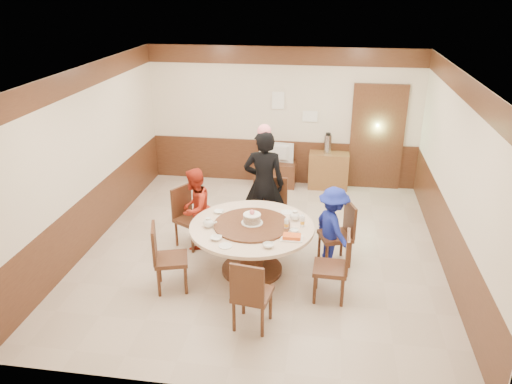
# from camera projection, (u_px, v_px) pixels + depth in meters

# --- Properties ---
(room) EXTENTS (6.00, 6.04, 2.84)m
(room) POSITION_uv_depth(u_px,v_px,m) (264.00, 187.00, 7.56)
(room) COLOR #C4AF9C
(room) RESTS_ON ground
(banquet_table) EXTENTS (1.78, 1.78, 0.78)m
(banquet_table) POSITION_uv_depth(u_px,v_px,m) (252.00, 239.00, 7.18)
(banquet_table) COLOR #482616
(banquet_table) RESTS_ON ground
(chair_0) EXTENTS (0.57, 0.56, 0.97)m
(chair_0) POSITION_uv_depth(u_px,v_px,m) (336.00, 245.00, 7.49)
(chair_0) COLOR #482616
(chair_0) RESTS_ON ground
(chair_1) EXTENTS (0.48, 0.48, 0.97)m
(chair_1) POSITION_uv_depth(u_px,v_px,m) (273.00, 218.00, 8.33)
(chair_1) COLOR #482616
(chair_1) RESTS_ON ground
(chair_2) EXTENTS (0.60, 0.60, 0.97)m
(chair_2) POSITION_uv_depth(u_px,v_px,m) (191.00, 227.00, 8.02)
(chair_2) COLOR #482616
(chair_2) RESTS_ON ground
(chair_3) EXTENTS (0.56, 0.55, 0.97)m
(chair_3) POSITION_uv_depth(u_px,v_px,m) (170.00, 269.00, 6.87)
(chair_3) COLOR #482616
(chair_3) RESTS_ON ground
(chair_4) EXTENTS (0.50, 0.51, 0.97)m
(chair_4) POSITION_uv_depth(u_px,v_px,m) (252.00, 305.00, 6.09)
(chair_4) COLOR #482616
(chair_4) RESTS_ON ground
(chair_5) EXTENTS (0.46, 0.45, 0.97)m
(chair_5) POSITION_uv_depth(u_px,v_px,m) (331.00, 278.00, 6.65)
(chair_5) COLOR #482616
(chair_5) RESTS_ON ground
(person_standing) EXTENTS (0.68, 0.46, 1.83)m
(person_standing) POSITION_uv_depth(u_px,v_px,m) (264.00, 184.00, 8.10)
(person_standing) COLOR black
(person_standing) RESTS_ON ground
(person_red) EXTENTS (0.61, 0.72, 1.32)m
(person_red) POSITION_uv_depth(u_px,v_px,m) (195.00, 209.00, 7.83)
(person_red) COLOR #A32615
(person_red) RESTS_ON ground
(person_blue) EXTENTS (0.81, 0.93, 1.24)m
(person_blue) POSITION_uv_depth(u_px,v_px,m) (333.00, 227.00, 7.33)
(person_blue) COLOR navy
(person_blue) RESTS_ON ground
(birthday_cake) EXTENTS (0.31, 0.31, 0.21)m
(birthday_cake) POSITION_uv_depth(u_px,v_px,m) (252.00, 218.00, 7.07)
(birthday_cake) COLOR white
(birthday_cake) RESTS_ON banquet_table
(teapot_left) EXTENTS (0.17, 0.15, 0.13)m
(teapot_left) POSITION_uv_depth(u_px,v_px,m) (208.00, 223.00, 7.03)
(teapot_left) COLOR white
(teapot_left) RESTS_ON banquet_table
(teapot_right) EXTENTS (0.17, 0.15, 0.13)m
(teapot_right) POSITION_uv_depth(u_px,v_px,m) (295.00, 216.00, 7.24)
(teapot_right) COLOR white
(teapot_right) RESTS_ON banquet_table
(bowl_0) EXTENTS (0.14, 0.14, 0.04)m
(bowl_0) POSITION_uv_depth(u_px,v_px,m) (219.00, 212.00, 7.48)
(bowl_0) COLOR white
(bowl_0) RESTS_ON banquet_table
(bowl_1) EXTENTS (0.15, 0.15, 0.05)m
(bowl_1) POSITION_uv_depth(u_px,v_px,m) (268.00, 245.00, 6.51)
(bowl_1) COLOR white
(bowl_1) RESTS_ON banquet_table
(bowl_2) EXTENTS (0.16, 0.16, 0.04)m
(bowl_2) POSITION_uv_depth(u_px,v_px,m) (216.00, 238.00, 6.71)
(bowl_2) COLOR white
(bowl_2) RESTS_ON banquet_table
(bowl_3) EXTENTS (0.13, 0.13, 0.04)m
(bowl_3) POSITION_uv_depth(u_px,v_px,m) (294.00, 231.00, 6.90)
(bowl_3) COLOR white
(bowl_3) RESTS_ON banquet_table
(saucer_near) EXTENTS (0.18, 0.18, 0.01)m
(saucer_near) POSITION_uv_depth(u_px,v_px,m) (225.00, 246.00, 6.54)
(saucer_near) COLOR white
(saucer_near) RESTS_ON banquet_table
(saucer_far) EXTENTS (0.18, 0.18, 0.01)m
(saucer_far) POSITION_uv_depth(u_px,v_px,m) (287.00, 212.00, 7.49)
(saucer_far) COLOR white
(saucer_far) RESTS_ON banquet_table
(shrimp_platter) EXTENTS (0.30, 0.20, 0.06)m
(shrimp_platter) POSITION_uv_depth(u_px,v_px,m) (292.00, 237.00, 6.71)
(shrimp_platter) COLOR white
(shrimp_platter) RESTS_ON banquet_table
(bottle_0) EXTENTS (0.06, 0.06, 0.16)m
(bottle_0) POSITION_uv_depth(u_px,v_px,m) (286.00, 224.00, 6.95)
(bottle_0) COLOR white
(bottle_0) RESTS_ON banquet_table
(bottle_1) EXTENTS (0.06, 0.06, 0.16)m
(bottle_1) POSITION_uv_depth(u_px,v_px,m) (302.00, 222.00, 7.02)
(bottle_1) COLOR white
(bottle_1) RESTS_ON banquet_table
(tv_stand) EXTENTS (0.85, 0.45, 0.50)m
(tv_stand) POSITION_uv_depth(u_px,v_px,m) (275.00, 174.00, 10.39)
(tv_stand) COLOR #482616
(tv_stand) RESTS_ON ground
(television) EXTENTS (0.73, 0.19, 0.42)m
(television) POSITION_uv_depth(u_px,v_px,m) (275.00, 153.00, 10.21)
(television) COLOR gray
(television) RESTS_ON tv_stand
(side_cabinet) EXTENTS (0.80, 0.40, 0.75)m
(side_cabinet) POSITION_uv_depth(u_px,v_px,m) (328.00, 171.00, 10.22)
(side_cabinet) COLOR brown
(side_cabinet) RESTS_ON ground
(thermos) EXTENTS (0.15, 0.15, 0.38)m
(thermos) POSITION_uv_depth(u_px,v_px,m) (328.00, 144.00, 10.00)
(thermos) COLOR silver
(thermos) RESTS_ON side_cabinet
(notice_left) EXTENTS (0.25, 0.00, 0.35)m
(notice_left) POSITION_uv_depth(u_px,v_px,m) (278.00, 100.00, 9.99)
(notice_left) COLOR white
(notice_left) RESTS_ON room
(notice_right) EXTENTS (0.30, 0.00, 0.22)m
(notice_right) POSITION_uv_depth(u_px,v_px,m) (310.00, 116.00, 10.02)
(notice_right) COLOR white
(notice_right) RESTS_ON room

